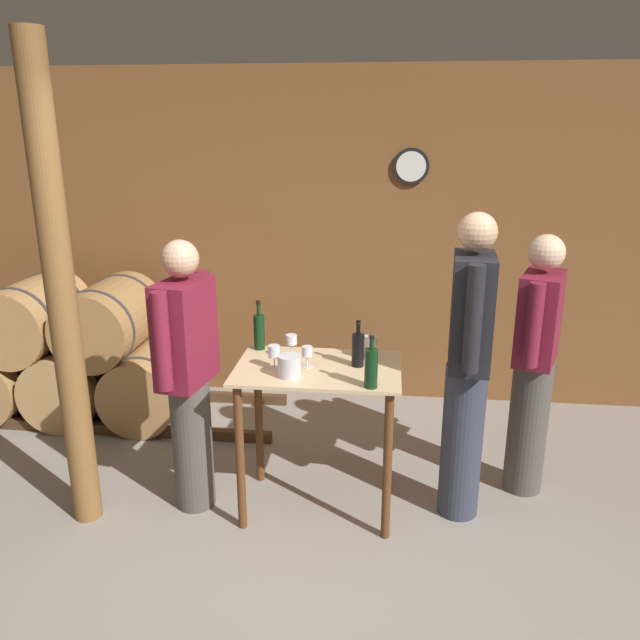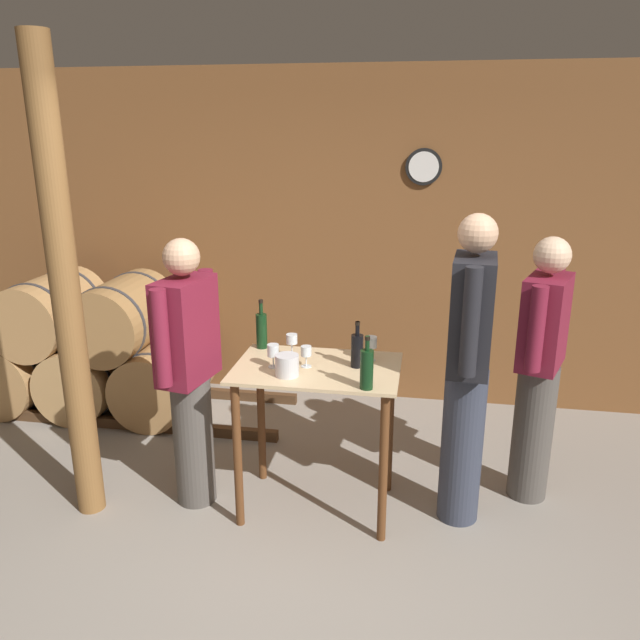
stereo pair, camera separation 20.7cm
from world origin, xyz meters
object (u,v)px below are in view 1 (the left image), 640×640
at_px(person_host, 535,362).
at_px(person_visitor_bearded, 468,363).
at_px(wine_bottle_far_left, 259,331).
at_px(wine_glass_near_left, 274,352).
at_px(wooden_post, 62,299).
at_px(wine_bottle_center, 371,367).
at_px(person_visitor_with_scarf, 188,373).
at_px(wine_glass_near_center, 291,341).
at_px(ice_bucket, 290,366).
at_px(wine_glass_far_side, 371,342).
at_px(wine_glass_near_right, 307,352).
at_px(wine_bottle_left, 358,349).

distance_m(person_host, person_visitor_bearded, 0.55).
xyz_separation_m(wine_bottle_far_left, wine_glass_near_left, (0.15, -0.31, -0.02)).
distance_m(wooden_post, wine_bottle_center, 1.70).
bearing_deg(wine_glass_near_left, person_visitor_with_scarf, -179.36).
relative_size(wine_glass_near_center, person_visitor_bearded, 0.08).
relative_size(ice_bucket, person_visitor_bearded, 0.07).
bearing_deg(wooden_post, person_host, 12.95).
xyz_separation_m(wine_glass_far_side, person_visitor_bearded, (0.55, -0.11, -0.06)).
height_order(wooden_post, person_visitor_bearded, wooden_post).
height_order(person_visitor_with_scarf, person_visitor_bearded, person_visitor_bearded).
xyz_separation_m(person_visitor_with_scarf, person_visitor_bearded, (1.60, 0.10, 0.09)).
bearing_deg(wine_glass_near_left, wine_glass_near_center, 65.12).
bearing_deg(wine_glass_far_side, wooden_post, -166.09).
bearing_deg(wine_glass_near_center, wine_glass_far_side, 5.56).
height_order(wine_bottle_center, wine_glass_near_right, wine_bottle_center).
bearing_deg(person_host, wine_bottle_center, -147.75).
bearing_deg(wooden_post, wine_bottle_far_left, 27.90).
bearing_deg(wine_glass_near_right, wine_bottle_left, 9.85).
xyz_separation_m(wine_bottle_left, person_visitor_with_scarf, (-0.98, -0.09, -0.15)).
distance_m(wine_bottle_center, wine_glass_near_center, 0.61).
bearing_deg(ice_bucket, wine_glass_near_left, 133.90).
bearing_deg(wine_bottle_center, person_host, 32.25).
xyz_separation_m(wine_bottle_far_left, wine_glass_near_center, (0.22, -0.15, -0.01)).
relative_size(wine_glass_near_right, person_visitor_with_scarf, 0.08).
relative_size(wine_bottle_left, ice_bucket, 2.07).
bearing_deg(wooden_post, wine_bottle_center, -0.24).
distance_m(wine_glass_near_left, ice_bucket, 0.16).
bearing_deg(wooden_post, wine_glass_near_left, 10.40).
bearing_deg(ice_bucket, wine_bottle_far_left, 121.48).
xyz_separation_m(wine_glass_near_left, wine_glass_near_right, (0.18, 0.04, -0.01)).
distance_m(wooden_post, wine_bottle_left, 1.65).
xyz_separation_m(wine_bottle_left, wine_glass_far_side, (0.07, 0.12, 0.00)).
height_order(wooden_post, wine_bottle_left, wooden_post).
xyz_separation_m(wine_glass_near_left, wine_glass_far_side, (0.54, 0.20, 0.01)).
bearing_deg(ice_bucket, wine_glass_near_right, 62.13).
distance_m(wine_bottle_far_left, wine_glass_near_center, 0.27).
bearing_deg(wine_bottle_left, wine_bottle_center, -74.12).
relative_size(wooden_post, person_host, 1.63).
height_order(wooden_post, wine_glass_near_left, wooden_post).
xyz_separation_m(wine_bottle_far_left, wine_bottle_left, (0.62, -0.22, -0.01)).
bearing_deg(wine_glass_far_side, wine_bottle_center, -87.53).
bearing_deg(wine_bottle_center, wine_bottle_far_left, 143.65).
distance_m(wooden_post, ice_bucket, 1.28).
bearing_deg(wine_glass_near_center, wine_bottle_far_left, 146.61).
distance_m(person_visitor_with_scarf, person_visitor_bearded, 1.61).
bearing_deg(person_visitor_with_scarf, wooden_post, -161.75).
bearing_deg(wooden_post, person_visitor_bearded, 7.68).
height_order(wine_bottle_left, wine_bottle_center, wine_bottle_center).
height_order(wine_bottle_center, wine_glass_near_center, wine_bottle_center).
bearing_deg(wine_bottle_far_left, wine_bottle_left, -19.43).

